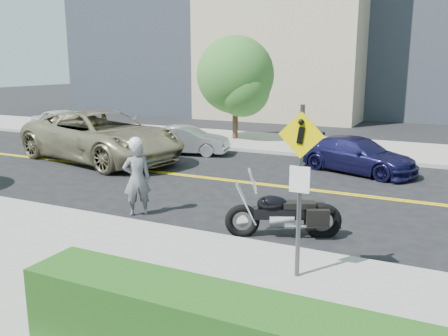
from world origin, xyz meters
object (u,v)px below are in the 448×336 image
motorcycle (284,204)px  parked_car_silver (186,140)px  parked_car_blue (357,155)px  suv (102,136)px  motorcyclist (137,177)px  parked_car_white (67,125)px  pedestrian_sign (300,176)px

motorcycle → parked_car_silver: bearing=107.8°
parked_car_silver → parked_car_blue: parked_car_blue is taller
motorcycle → suv: suv is taller
motorcyclist → suv: bearing=-86.5°
motorcycle → parked_car_white: (-14.20, 8.22, 0.03)m
motorcyclist → parked_car_blue: 8.50m
parked_car_silver → motorcyclist: bearing=-172.4°
motorcycle → parked_car_white: 16.41m
parked_car_white → parked_car_blue: (14.47, -0.94, -0.17)m
motorcyclist → parked_car_white: size_ratio=0.43×
motorcycle → parked_car_blue: 7.29m
motorcycle → suv: size_ratio=0.35×
suv → parked_car_silver: size_ratio=1.98×
motorcyclist → parked_car_silver: 8.38m
suv → parked_car_blue: size_ratio=1.68×
pedestrian_sign → parked_car_white: 18.42m
parked_car_white → suv: bearing=-109.3°
suv → parked_car_white: bearing=69.1°
parked_car_white → parked_car_silver: (7.24, -0.58, -0.19)m
motorcycle → parked_car_blue: bearing=63.3°
pedestrian_sign → parked_car_silver: (-7.94, 9.79, -1.36)m
motorcycle → parked_car_blue: (0.26, 7.28, -0.14)m
pedestrian_sign → motorcycle: 2.65m
motorcyclist → suv: (-5.38, 5.09, -0.01)m
motorcyclist → motorcycle: 3.88m
pedestrian_sign → suv: pedestrian_sign is taller
parked_car_silver → parked_car_blue: bearing=-107.0°
suv → parked_car_silver: suv is taller
motorcycle → parked_car_blue: size_ratio=0.58×
pedestrian_sign → motorcycle: (-0.97, 2.15, -1.20)m
parked_car_silver → motorcycle: bearing=-151.8°
motorcyclist → parked_car_silver: bearing=-111.3°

